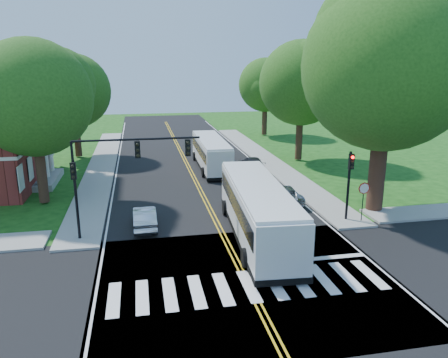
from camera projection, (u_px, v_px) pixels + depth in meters
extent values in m
plane|color=#134110|center=(246.00, 281.00, 20.37)|extent=(140.00, 140.00, 0.00)
cube|color=black|center=(196.00, 181.00, 37.42)|extent=(14.00, 96.00, 0.01)
cube|color=black|center=(246.00, 281.00, 20.37)|extent=(60.00, 12.00, 0.01)
cube|color=gold|center=(190.00, 170.00, 41.21)|extent=(0.36, 70.00, 0.01)
cube|color=silver|center=(116.00, 173.00, 39.94)|extent=(0.12, 70.00, 0.01)
cube|color=silver|center=(260.00, 167.00, 42.48)|extent=(0.12, 70.00, 0.01)
cube|color=silver|center=(249.00, 286.00, 19.89)|extent=(12.60, 3.00, 0.01)
cube|color=silver|center=(305.00, 260.00, 22.53)|extent=(6.60, 0.40, 0.01)
cube|color=gray|center=(102.00, 166.00, 42.49)|extent=(2.60, 40.00, 0.15)
cube|color=gray|center=(266.00, 159.00, 45.58)|extent=(2.60, 40.00, 0.15)
cylinder|color=black|center=(378.00, 166.00, 29.18)|extent=(1.10, 1.10, 6.00)
sphere|color=#366B1F|center=(387.00, 66.00, 27.49)|extent=(10.80, 10.80, 10.80)
cylinder|color=black|center=(41.00, 169.00, 30.83)|extent=(0.70, 0.70, 4.80)
sphere|color=#366B1F|center=(33.00, 98.00, 29.53)|extent=(8.00, 8.00, 8.00)
cylinder|color=black|center=(77.00, 136.00, 46.13)|extent=(0.70, 0.70, 4.40)
sphere|color=#366B1F|center=(73.00, 91.00, 44.92)|extent=(7.60, 7.60, 7.60)
cylinder|color=black|center=(299.00, 135.00, 44.56)|extent=(0.70, 0.70, 5.00)
sphere|color=#366B1F|center=(302.00, 83.00, 43.20)|extent=(8.40, 8.40, 8.40)
cylinder|color=black|center=(265.00, 119.00, 59.99)|extent=(0.70, 0.70, 4.40)
sphere|color=#366B1F|center=(265.00, 85.00, 58.81)|extent=(7.20, 7.20, 7.20)
cube|color=silver|center=(42.00, 131.00, 35.86)|extent=(1.40, 6.00, 0.45)
cube|color=gray|center=(47.00, 180.00, 36.94)|extent=(1.80, 6.00, 0.50)
cylinder|color=silver|center=(39.00, 164.00, 34.38)|extent=(0.50, 0.50, 4.20)
cylinder|color=silver|center=(45.00, 158.00, 36.46)|extent=(0.50, 0.50, 4.20)
cylinder|color=silver|center=(50.00, 153.00, 38.54)|extent=(0.50, 0.50, 4.20)
cylinder|color=black|center=(76.00, 200.00, 24.36)|extent=(0.16, 0.16, 4.60)
cube|color=black|center=(73.00, 171.00, 23.78)|extent=(0.30, 0.22, 0.95)
sphere|color=black|center=(72.00, 166.00, 23.57)|extent=(0.18, 0.18, 0.18)
cylinder|color=black|center=(137.00, 139.00, 24.16)|extent=(7.00, 0.12, 0.12)
cube|color=black|center=(138.00, 150.00, 24.16)|extent=(0.30, 0.22, 0.95)
cube|color=black|center=(188.00, 148.00, 24.68)|extent=(0.30, 0.22, 0.95)
cylinder|color=black|center=(348.00, 186.00, 27.45)|extent=(0.16, 0.16, 4.40)
cube|color=black|center=(351.00, 162.00, 26.89)|extent=(0.30, 0.22, 0.95)
sphere|color=#FF0A05|center=(353.00, 157.00, 26.68)|extent=(0.18, 0.18, 0.18)
cylinder|color=black|center=(362.00, 204.00, 27.41)|extent=(0.06, 0.06, 2.20)
cylinder|color=#A50A07|center=(364.00, 188.00, 27.11)|extent=(0.76, 0.04, 0.76)
cube|color=silver|center=(257.00, 211.00, 25.06)|extent=(3.48, 12.35, 2.84)
cube|color=black|center=(258.00, 202.00, 24.92)|extent=(3.49, 11.50, 0.98)
cube|color=black|center=(240.00, 178.00, 30.85)|extent=(2.53, 0.28, 1.65)
cube|color=orange|center=(241.00, 165.00, 30.61)|extent=(1.76, 0.22, 0.33)
cube|color=black|center=(257.00, 231.00, 25.39)|extent=(3.53, 12.45, 0.31)
cube|color=silver|center=(258.00, 186.00, 24.67)|extent=(3.40, 11.98, 0.23)
cylinder|color=black|center=(265.00, 206.00, 29.37)|extent=(0.40, 1.01, 0.99)
cylinder|color=black|center=(225.00, 208.00, 29.05)|extent=(0.40, 1.01, 0.99)
cylinder|color=black|center=(298.00, 255.00, 21.94)|extent=(0.40, 1.01, 0.99)
cylinder|color=black|center=(245.00, 258.00, 21.62)|extent=(0.40, 1.01, 0.99)
cube|color=silver|center=(211.00, 153.00, 41.71)|extent=(2.50, 10.86, 2.52)
cube|color=black|center=(211.00, 149.00, 41.59)|extent=(2.56, 10.10, 0.87)
cube|color=black|center=(203.00, 140.00, 46.82)|extent=(2.25, 0.13, 1.47)
cube|color=orange|center=(203.00, 133.00, 46.60)|extent=(1.56, 0.12, 0.29)
cube|color=black|center=(211.00, 165.00, 42.00)|extent=(2.56, 10.96, 0.28)
cube|color=silver|center=(211.00, 140.00, 41.37)|extent=(2.45, 10.54, 0.20)
cylinder|color=black|center=(217.00, 155.00, 45.57)|extent=(0.31, 0.89, 0.88)
cylinder|color=black|center=(195.00, 156.00, 45.16)|extent=(0.31, 0.89, 0.88)
cylinder|color=black|center=(230.00, 171.00, 39.03)|extent=(0.31, 0.89, 0.88)
cylinder|color=black|center=(203.00, 172.00, 38.62)|extent=(0.31, 0.89, 0.88)
imported|color=silver|center=(145.00, 218.00, 26.76)|extent=(1.43, 3.94, 1.29)
imported|color=#A1A3A8|center=(283.00, 194.00, 31.65)|extent=(2.25, 4.54, 1.24)
imported|color=black|center=(252.00, 164.00, 40.86)|extent=(2.06, 4.55, 1.29)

